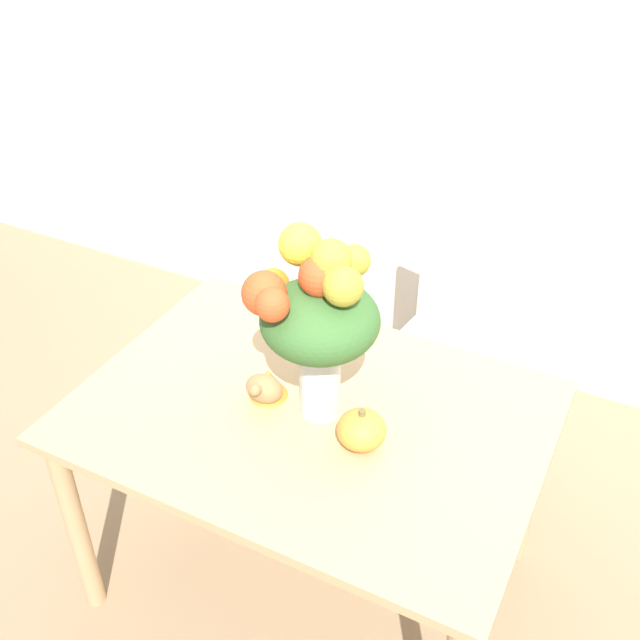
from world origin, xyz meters
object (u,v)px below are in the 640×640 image
pumpkin (361,430)px  dining_chair_near_window (450,343)px  turkey_figurine (267,385)px  flower_vase (317,311)px

pumpkin → dining_chair_near_window: (-0.02, 0.85, -0.30)m
dining_chair_near_window → turkey_figurine: bearing=-102.9°
dining_chair_near_window → pumpkin: bearing=-81.3°
flower_vase → dining_chair_near_window: size_ratio=0.55×
turkey_figurine → flower_vase: bearing=7.6°
flower_vase → pumpkin: (0.16, -0.07, -0.28)m
flower_vase → dining_chair_near_window: bearing=79.5°
turkey_figurine → dining_chair_near_window: size_ratio=0.15×
turkey_figurine → pumpkin: bearing=-9.5°
pumpkin → turkey_figurine: 0.32m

